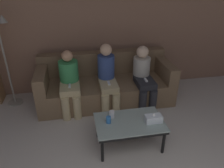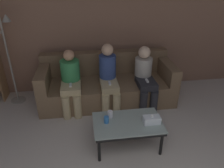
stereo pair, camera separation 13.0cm
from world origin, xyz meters
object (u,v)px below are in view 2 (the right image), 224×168
object	(u,v)px
seated_person_mid_left	(108,76)
coffee_table	(128,124)
seated_person_mid_right	(145,76)
tissue_box	(152,120)
cup_near_left	(106,120)
standing_lamp	(8,51)
cup_near_right	(110,114)
couch	(107,84)
seated_person_left_end	(71,80)

from	to	relation	value
seated_person_mid_left	coffee_table	bearing A→B (deg)	-83.19
seated_person_mid_right	tissue_box	bearing A→B (deg)	-100.61
cup_near_left	seated_person_mid_right	size ratio (longest dim) A/B	0.09
cup_near_left	seated_person_mid_left	distance (m)	1.05
seated_person_mid_left	tissue_box	bearing A→B (deg)	-68.85
tissue_box	standing_lamp	distance (m)	2.61
cup_near_right	seated_person_mid_left	bearing A→B (deg)	84.33
tissue_box	seated_person_mid_left	xyz separation A→B (m)	(-0.43, 1.11, 0.13)
standing_lamp	seated_person_mid_left	size ratio (longest dim) A/B	1.42
seated_person_mid_left	standing_lamp	bearing A→B (deg)	166.83
coffee_table	seated_person_mid_right	xyz separation A→B (m)	(0.51, 1.05, 0.20)
couch	cup_near_right	world-z (taller)	couch
cup_near_right	seated_person_left_end	size ratio (longest dim) A/B	0.09
cup_near_left	seated_person_mid_left	xyz separation A→B (m)	(0.15, 1.02, 0.14)
tissue_box	seated_person_left_end	xyz separation A→B (m)	(-1.07, 1.13, 0.10)
couch	tissue_box	xyz separation A→B (m)	(0.43, -1.35, 0.14)
couch	coffee_table	size ratio (longest dim) A/B	2.61
couch	tissue_box	world-z (taller)	couch
coffee_table	tissue_box	distance (m)	0.33
standing_lamp	couch	bearing A→B (deg)	-5.32
cup_near_left	standing_lamp	world-z (taller)	standing_lamp
couch	seated_person_mid_left	size ratio (longest dim) A/B	2.14
coffee_table	standing_lamp	xyz separation A→B (m)	(-1.77, 1.44, 0.61)
cup_near_left	cup_near_right	bearing A→B (deg)	60.33
cup_near_right	coffee_table	bearing A→B (deg)	-32.53
couch	cup_near_right	size ratio (longest dim) A/B	24.40
standing_lamp	seated_person_mid_right	distance (m)	2.36
cup_near_left	standing_lamp	bearing A→B (deg)	136.62
standing_lamp	seated_person_mid_right	bearing A→B (deg)	-9.68
cup_near_left	cup_near_right	world-z (taller)	cup_near_right
coffee_table	tissue_box	world-z (taller)	tissue_box
tissue_box	standing_lamp	bearing A→B (deg)	144.20
coffee_table	cup_near_right	distance (m)	0.27
coffee_table	seated_person_left_end	size ratio (longest dim) A/B	0.88
tissue_box	seated_person_left_end	distance (m)	1.56
coffee_table	seated_person_mid_right	size ratio (longest dim) A/B	0.88
cup_near_right	tissue_box	world-z (taller)	tissue_box
tissue_box	standing_lamp	world-z (taller)	standing_lamp
coffee_table	seated_person_left_end	xyz separation A→B (m)	(-0.76, 1.06, 0.20)
tissue_box	cup_near_right	bearing A→B (deg)	158.94
couch	cup_near_right	xyz separation A→B (m)	(-0.09, -1.14, 0.14)
seated_person_mid_right	couch	bearing A→B (deg)	159.67
couch	standing_lamp	world-z (taller)	standing_lamp
standing_lamp	coffee_table	bearing A→B (deg)	-39.00
seated_person_left_end	seated_person_mid_right	distance (m)	1.28
coffee_table	cup_near_left	distance (m)	0.30
couch	cup_near_right	bearing A→B (deg)	-94.53
couch	coffee_table	distance (m)	1.29
cup_near_left	standing_lamp	xyz separation A→B (m)	(-1.49, 1.41, 0.52)
couch	seated_person_mid_left	world-z (taller)	seated_person_mid_left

